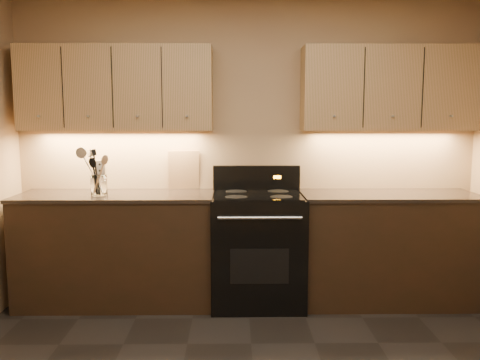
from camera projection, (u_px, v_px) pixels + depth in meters
The scene contains 14 objects.
wall_back at pixel (247, 147), 4.47m from camera, with size 4.00×0.04×2.60m, color tan.
counter_left at pixel (117, 248), 4.26m from camera, with size 1.62×0.62×0.93m.
counter_right at pixel (387, 248), 4.29m from camera, with size 1.46×0.62×0.93m.
stove at pixel (258, 247), 4.26m from camera, with size 0.76×0.68×1.14m.
upper_cab_left at pixel (116, 88), 4.24m from camera, with size 1.60×0.30×0.70m, color tan.
upper_cab_right at pixel (388, 89), 4.27m from camera, with size 1.44×0.30×0.70m, color tan.
outlet_plate at pixel (100, 168), 4.47m from camera, with size 0.09×0.01×0.12m, color #B2B5BA.
utensil_crock at pixel (99, 186), 4.12m from camera, with size 0.18×0.18×0.17m.
cutting_board at pixel (184, 170), 4.46m from camera, with size 0.27×0.02×0.34m, color tan.
wooden_spoon at pixel (94, 174), 4.10m from camera, with size 0.06×0.06×0.32m, color tan, non-canonical shape.
black_spoon at pixel (97, 175), 4.12m from camera, with size 0.06×0.06×0.30m, color black, non-canonical shape.
black_turner at pixel (99, 171), 4.08m from camera, with size 0.08×0.08×0.38m, color black, non-canonical shape.
steel_spatula at pixel (101, 170), 4.11m from camera, with size 0.08×0.08×0.38m, color silver, non-canonical shape.
steel_skimmer at pixel (103, 169), 4.09m from camera, with size 0.09×0.09×0.40m, color silver, non-canonical shape.
Camera 1 is at (-0.12, -2.47, 1.58)m, focal length 38.00 mm.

